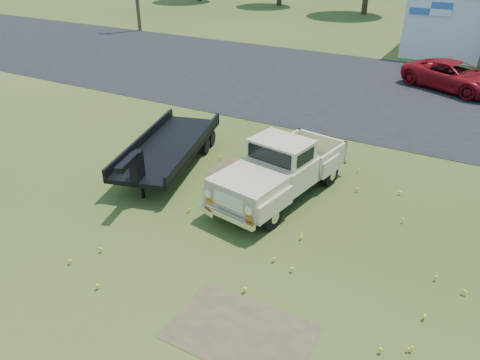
% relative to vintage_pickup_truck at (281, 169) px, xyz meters
% --- Properties ---
extents(ground, '(140.00, 140.00, 0.00)m').
position_rel_vintage_pickup_truck_xyz_m(ground, '(0.18, -2.59, -0.98)').
color(ground, '#334717').
rests_on(ground, ground).
extents(asphalt_lot, '(90.00, 14.00, 0.02)m').
position_rel_vintage_pickup_truck_xyz_m(asphalt_lot, '(0.18, 12.41, -0.98)').
color(asphalt_lot, black).
rests_on(asphalt_lot, ground).
extents(dirt_patch_a, '(3.00, 2.00, 0.01)m').
position_rel_vintage_pickup_truck_xyz_m(dirt_patch_a, '(1.68, -5.59, -0.98)').
color(dirt_patch_a, '#503B2A').
rests_on(dirt_patch_a, ground).
extents(dirt_patch_b, '(2.20, 1.60, 0.01)m').
position_rel_vintage_pickup_truck_xyz_m(dirt_patch_b, '(-1.82, 0.91, -0.98)').
color(dirt_patch_b, '#503B2A').
rests_on(dirt_patch_b, ground).
extents(vintage_pickup_truck, '(2.97, 5.66, 1.95)m').
position_rel_vintage_pickup_truck_xyz_m(vintage_pickup_truck, '(0.00, 0.00, 0.00)').
color(vintage_pickup_truck, tan).
rests_on(vintage_pickup_truck, ground).
extents(flatbed_trailer, '(3.64, 6.55, 1.70)m').
position_rel_vintage_pickup_truck_xyz_m(flatbed_trailer, '(-4.35, 0.08, -0.13)').
color(flatbed_trailer, black).
rests_on(flatbed_trailer, ground).
extents(red_pickup, '(5.75, 4.35, 1.45)m').
position_rel_vintage_pickup_truck_xyz_m(red_pickup, '(3.21, 14.60, -0.25)').
color(red_pickup, maroon).
rests_on(red_pickup, ground).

